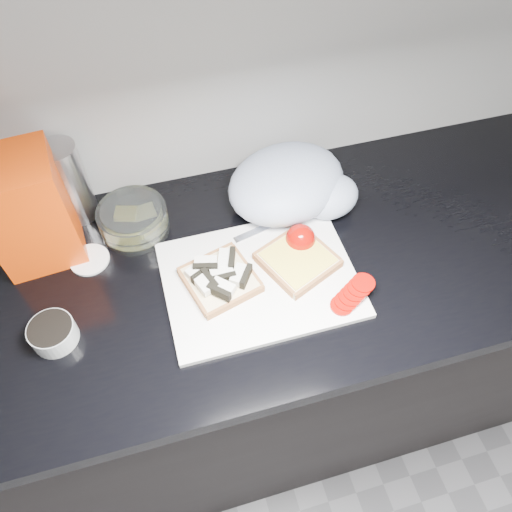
{
  "coord_description": "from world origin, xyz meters",
  "views": [
    {
      "loc": [
        -0.02,
        0.58,
        1.78
      ],
      "look_at": [
        0.14,
        1.18,
        0.95
      ],
      "focal_mm": 35.0,
      "sensor_mm": 36.0,
      "label": 1
    }
  ],
  "objects_px": {
    "cutting_board": "(260,279)",
    "glass_bowl": "(134,220)",
    "bread_bag": "(28,211)",
    "steel_canister": "(69,183)"
  },
  "relations": [
    {
      "from": "glass_bowl",
      "to": "steel_canister",
      "type": "relative_size",
      "value": 0.78
    },
    {
      "from": "bread_bag",
      "to": "steel_canister",
      "type": "height_order",
      "value": "bread_bag"
    },
    {
      "from": "cutting_board",
      "to": "glass_bowl",
      "type": "relative_size",
      "value": 2.58
    },
    {
      "from": "steel_canister",
      "to": "glass_bowl",
      "type": "bearing_deg",
      "value": -35.62
    },
    {
      "from": "glass_bowl",
      "to": "steel_canister",
      "type": "height_order",
      "value": "steel_canister"
    },
    {
      "from": "glass_bowl",
      "to": "bread_bag",
      "type": "height_order",
      "value": "bread_bag"
    },
    {
      "from": "cutting_board",
      "to": "glass_bowl",
      "type": "height_order",
      "value": "glass_bowl"
    },
    {
      "from": "glass_bowl",
      "to": "bread_bag",
      "type": "bearing_deg",
      "value": -179.32
    },
    {
      "from": "cutting_board",
      "to": "bread_bag",
      "type": "height_order",
      "value": "bread_bag"
    },
    {
      "from": "cutting_board",
      "to": "bread_bag",
      "type": "relative_size",
      "value": 1.59
    }
  ]
}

